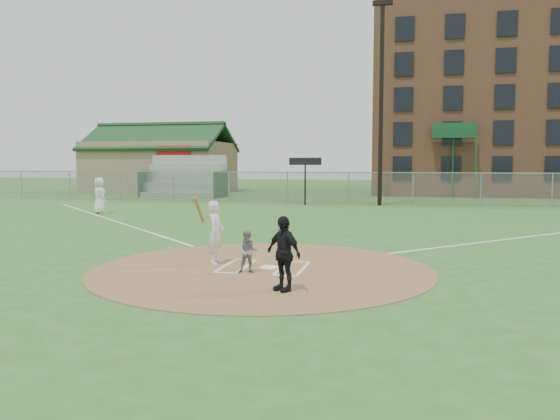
% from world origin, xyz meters
% --- Properties ---
extents(ground, '(140.00, 140.00, 0.00)m').
position_xyz_m(ground, '(0.00, 0.00, 0.00)').
color(ground, '#2D6221').
rests_on(ground, ground).
extents(dirt_circle, '(8.40, 8.40, 0.02)m').
position_xyz_m(dirt_circle, '(0.00, 0.00, 0.01)').
color(dirt_circle, olive).
rests_on(dirt_circle, ground).
extents(home_plate, '(0.50, 0.50, 0.03)m').
position_xyz_m(home_plate, '(0.16, 0.09, 0.03)').
color(home_plate, white).
rests_on(home_plate, dirt_circle).
extents(foul_line_first, '(17.04, 17.04, 0.01)m').
position_xyz_m(foul_line_first, '(9.00, 9.00, 0.01)').
color(foul_line_first, white).
rests_on(foul_line_first, ground).
extents(foul_line_third, '(17.04, 17.04, 0.01)m').
position_xyz_m(foul_line_third, '(-9.00, 9.00, 0.01)').
color(foul_line_third, white).
rests_on(foul_line_third, ground).
extents(catcher, '(0.57, 0.49, 1.01)m').
position_xyz_m(catcher, '(-0.19, -0.60, 0.53)').
color(catcher, gray).
rests_on(catcher, dirt_circle).
extents(umpire, '(0.96, 0.81, 1.54)m').
position_xyz_m(umpire, '(1.01, -2.19, 0.79)').
color(umpire, black).
rests_on(umpire, dirt_circle).
extents(ondeck_player, '(1.09, 1.00, 1.87)m').
position_xyz_m(ondeck_player, '(-11.85, 12.35, 0.93)').
color(ondeck_player, silver).
rests_on(ondeck_player, ground).
extents(batters_boxes, '(2.08, 1.88, 0.01)m').
position_xyz_m(batters_boxes, '(0.00, 0.15, 0.03)').
color(batters_boxes, white).
rests_on(batters_boxes, dirt_circle).
extents(batter_at_plate, '(0.54, 1.00, 1.78)m').
position_xyz_m(batter_at_plate, '(-1.33, 0.33, 0.84)').
color(batter_at_plate, silver).
rests_on(batter_at_plate, dirt_circle).
extents(outfield_fence, '(56.08, 0.08, 2.03)m').
position_xyz_m(outfield_fence, '(0.00, 22.00, 1.02)').
color(outfield_fence, slate).
rests_on(outfield_fence, ground).
extents(bleachers, '(6.08, 3.20, 3.20)m').
position_xyz_m(bleachers, '(-13.00, 26.20, 1.59)').
color(bleachers, '#B7BABF').
rests_on(bleachers, ground).
extents(clubhouse, '(12.20, 8.71, 6.23)m').
position_xyz_m(clubhouse, '(-18.00, 32.99, 2.39)').
color(clubhouse, gray).
rests_on(clubhouse, ground).
extents(brick_warehouse, '(30.00, 17.17, 15.00)m').
position_xyz_m(brick_warehouse, '(16.00, 37.96, 7.50)').
color(brick_warehouse, '#965D40').
rests_on(brick_warehouse, ground).
extents(light_pole, '(1.20, 0.30, 12.22)m').
position_xyz_m(light_pole, '(2.00, 21.00, 6.61)').
color(light_pole, black).
rests_on(light_pole, ground).
extents(scoreboard_sign, '(2.00, 0.10, 2.93)m').
position_xyz_m(scoreboard_sign, '(-2.50, 20.20, 2.39)').
color(scoreboard_sign, black).
rests_on(scoreboard_sign, ground).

